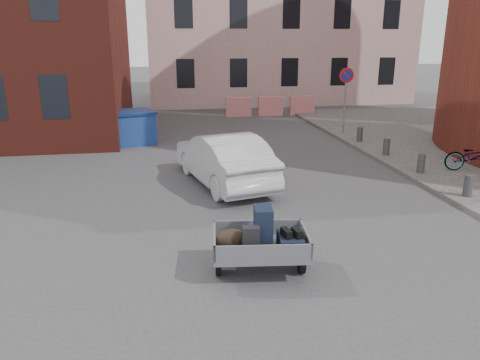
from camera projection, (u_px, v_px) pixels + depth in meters
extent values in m
plane|color=#38383A|center=(239.00, 236.00, 9.67)|extent=(120.00, 120.00, 0.00)
cylinder|color=gray|center=(345.00, 101.00, 19.17)|extent=(0.07, 0.07, 2.60)
cylinder|color=red|center=(347.00, 75.00, 18.84)|extent=(0.60, 0.03, 0.60)
cylinder|color=navy|center=(347.00, 75.00, 18.83)|extent=(0.44, 0.03, 0.44)
cylinder|color=#3A3A3D|center=(468.00, 186.00, 11.64)|extent=(0.22, 0.22, 0.55)
cylinder|color=#3A3A3D|center=(421.00, 163.00, 13.72)|extent=(0.22, 0.22, 0.55)
cylinder|color=#3A3A3D|center=(386.00, 147.00, 15.79)|extent=(0.22, 0.22, 0.55)
cylinder|color=#3A3A3D|center=(360.00, 134.00, 17.87)|extent=(0.22, 0.22, 0.55)
cube|color=red|center=(239.00, 107.00, 24.06)|extent=(1.30, 0.18, 1.00)
cube|color=red|center=(271.00, 106.00, 24.34)|extent=(1.30, 0.18, 1.00)
cube|color=red|center=(302.00, 106.00, 24.61)|extent=(1.30, 0.18, 1.00)
cylinder|color=black|center=(218.00, 263.00, 8.04)|extent=(0.15, 0.45, 0.44)
cylinder|color=black|center=(301.00, 261.00, 8.12)|extent=(0.15, 0.45, 0.44)
cube|color=slate|center=(260.00, 249.00, 8.01)|extent=(1.72, 1.28, 0.08)
cube|color=slate|center=(214.00, 241.00, 7.92)|extent=(0.17, 1.10, 0.28)
cube|color=slate|center=(306.00, 238.00, 8.00)|extent=(0.17, 1.10, 0.28)
cube|color=slate|center=(258.00, 227.00, 8.46)|extent=(1.59, 0.22, 0.28)
cube|color=slate|center=(263.00, 253.00, 7.45)|extent=(1.59, 0.22, 0.28)
cube|color=slate|center=(256.00, 232.00, 8.89)|extent=(0.16, 0.70, 0.06)
cube|color=#141D31|center=(263.00, 227.00, 7.95)|extent=(0.35, 0.48, 0.70)
cube|color=black|center=(290.00, 242.00, 7.89)|extent=(0.47, 0.64, 0.25)
ellipsoid|color=#2C221A|center=(231.00, 239.00, 7.87)|extent=(0.64, 0.43, 0.36)
cube|color=black|center=(251.00, 240.00, 7.68)|extent=(0.30, 0.21, 0.48)
ellipsoid|color=#1840B4|center=(256.00, 232.00, 8.30)|extent=(0.39, 0.34, 0.24)
cube|color=black|center=(286.00, 233.00, 7.79)|extent=(0.15, 0.28, 0.13)
cube|color=black|center=(297.00, 233.00, 7.79)|extent=(0.15, 0.28, 0.13)
cube|color=navy|center=(114.00, 130.00, 17.67)|extent=(3.21, 2.23, 1.17)
cube|color=navy|center=(112.00, 113.00, 17.48)|extent=(3.33, 2.35, 0.10)
imported|color=#BABDC2|center=(224.00, 159.00, 12.95)|extent=(2.50, 4.60, 1.44)
imported|color=black|center=(474.00, 156.00, 13.83)|extent=(1.78, 1.03, 0.88)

